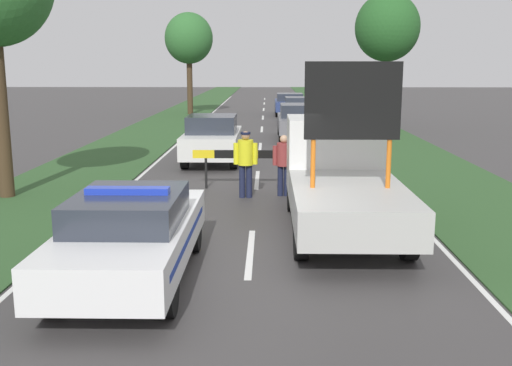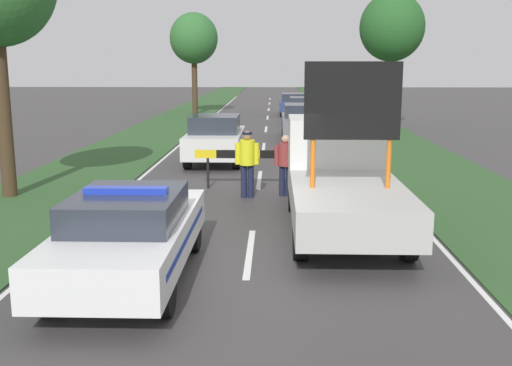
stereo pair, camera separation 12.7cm
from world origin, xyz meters
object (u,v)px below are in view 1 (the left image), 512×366
(queued_car_suv_grey, at_px, (298,121))
(traffic_cone_near_police, at_px, (292,180))
(police_officer, at_px, (246,158))
(traffic_cone_centre_front, at_px, (306,182))
(queued_car_sedan_silver, at_px, (299,110))
(queued_car_van_white, at_px, (212,139))
(police_car, at_px, (131,234))
(roadside_tree_near_left, at_px, (387,28))
(road_barrier, at_px, (258,157))
(queued_car_hatch_blue, at_px, (290,104))
(roadside_tree_mid_left, at_px, (189,39))
(pedestrian_civilian, at_px, (284,160))
(work_truck, at_px, (341,176))

(queued_car_suv_grey, bearing_deg, traffic_cone_near_police, 86.46)
(police_officer, height_order, traffic_cone_centre_front, police_officer)
(queued_car_suv_grey, bearing_deg, queued_car_sedan_silver, -93.51)
(traffic_cone_centre_front, distance_m, queued_car_van_white, 6.08)
(police_car, relative_size, roadside_tree_near_left, 0.68)
(road_barrier, distance_m, queued_car_hatch_blue, 24.39)
(police_car, distance_m, road_barrier, 7.36)
(queued_car_suv_grey, bearing_deg, queued_car_van_white, 64.22)
(queued_car_van_white, bearing_deg, roadside_tree_mid_left, -80.57)
(pedestrian_civilian, height_order, queued_car_sedan_silver, pedestrian_civilian)
(road_barrier, xyz_separation_m, traffic_cone_centre_front, (1.26, -0.90, -0.54))
(road_barrier, xyz_separation_m, pedestrian_civilian, (0.68, -0.91, 0.04))
(queued_car_suv_grey, xyz_separation_m, queued_car_hatch_blue, (0.09, 13.11, -0.07))
(queued_car_hatch_blue, height_order, roadside_tree_near_left, roadside_tree_near_left)
(traffic_cone_near_police, xyz_separation_m, queued_car_sedan_silver, (1.10, 17.78, 0.57))
(queued_car_sedan_silver, distance_m, queued_car_hatch_blue, 6.71)
(queued_car_suv_grey, distance_m, roadside_tree_mid_left, 15.58)
(road_barrier, distance_m, police_officer, 1.18)
(queued_car_van_white, xyz_separation_m, queued_car_suv_grey, (3.29, 6.80, -0.00))
(queued_car_sedan_silver, relative_size, queued_car_hatch_blue, 0.90)
(police_officer, bearing_deg, roadside_tree_near_left, -111.72)
(road_barrier, bearing_deg, roadside_tree_near_left, 69.35)
(police_car, distance_m, traffic_cone_near_police, 7.51)
(road_barrier, relative_size, queued_car_sedan_silver, 0.86)
(pedestrian_civilian, bearing_deg, queued_car_sedan_silver, 78.60)
(road_barrier, distance_m, traffic_cone_centre_front, 1.64)
(pedestrian_civilian, bearing_deg, roadside_tree_near_left, 63.73)
(police_car, xyz_separation_m, roadside_tree_near_left, (8.29, 22.79, 4.44))
(roadside_tree_near_left, height_order, roadside_tree_mid_left, roadside_tree_near_left)
(traffic_cone_near_police, distance_m, queued_car_van_white, 5.28)
(queued_car_suv_grey, distance_m, queued_car_hatch_blue, 13.11)
(police_car, relative_size, police_officer, 2.77)
(police_officer, bearing_deg, queued_car_van_white, -76.28)
(road_barrier, relative_size, queued_car_suv_grey, 0.76)
(road_barrier, bearing_deg, roadside_tree_mid_left, 103.06)
(pedestrian_civilian, distance_m, traffic_cone_near_police, 1.04)
(road_barrier, height_order, police_officer, police_officer)
(queued_car_suv_grey, height_order, roadside_tree_near_left, roadside_tree_near_left)
(traffic_cone_centre_front, height_order, queued_car_suv_grey, queued_car_suv_grey)
(police_car, xyz_separation_m, roadside_tree_mid_left, (-3.13, 31.78, 4.27))
(pedestrian_civilian, bearing_deg, road_barrier, 119.41)
(traffic_cone_centre_front, height_order, queued_car_van_white, queued_car_van_white)
(traffic_cone_near_police, relative_size, queued_car_hatch_blue, 0.11)
(police_officer, relative_size, pedestrian_civilian, 1.08)
(traffic_cone_centre_front, xyz_separation_m, queued_car_van_white, (-2.91, 5.32, 0.48))
(pedestrian_civilian, distance_m, queued_car_hatch_blue, 25.26)
(queued_car_van_white, bearing_deg, pedestrian_civilian, 113.64)
(queued_car_suv_grey, height_order, queued_car_sedan_silver, queued_car_suv_grey)
(police_car, relative_size, queued_car_van_white, 1.12)
(work_truck, xyz_separation_m, roadside_tree_near_left, (4.61, 19.51, 4.10))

